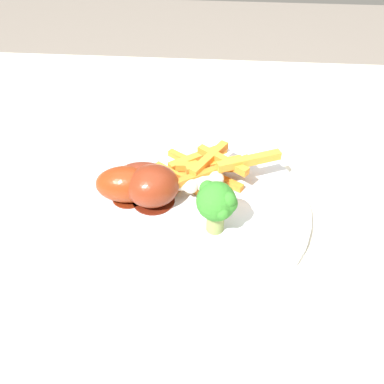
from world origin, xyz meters
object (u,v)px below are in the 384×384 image
dining_table (186,258)px  fork (346,126)px  broccoli_floret_front (217,202)px  carrot_fries_pile (205,169)px  chicken_drumstick_near (156,186)px  chicken_drumstick_extra (147,182)px  chicken_drumstick_far (131,184)px  dinner_plate (192,208)px

dining_table → fork: size_ratio=5.40×
broccoli_floret_front → carrot_fries_pile: bearing=100.5°
chicken_drumstick_near → chicken_drumstick_extra: bearing=145.3°
chicken_drumstick_far → dinner_plate: bearing=-4.8°
broccoli_floret_front → chicken_drumstick_extra: size_ratio=0.54×
dining_table → dinner_plate: dinner_plate is taller
chicken_drumstick_far → chicken_drumstick_extra: size_ratio=1.04×
chicken_drumstick_far → dining_table: bearing=9.4°
fork → broccoli_floret_front: bearing=143.3°
broccoli_floret_front → chicken_drumstick_far: broccoli_floret_front is taller
fork → dining_table: bearing=130.6°
chicken_drumstick_near → chicken_drumstick_far: (-0.03, 0.00, -0.00)m
broccoli_floret_front → fork: 0.32m
chicken_drumstick_near → chicken_drumstick_extra: size_ratio=1.03×
broccoli_floret_front → chicken_drumstick_far: size_ratio=0.52×
broccoli_floret_front → chicken_drumstick_near: size_ratio=0.53×
broccoli_floret_front → chicken_drumstick_extra: bearing=149.1°
carrot_fries_pile → chicken_drumstick_extra: chicken_drumstick_extra is taller
carrot_fries_pile → chicken_drumstick_far: (-0.09, -0.04, 0.01)m
carrot_fries_pile → chicken_drumstick_near: 0.07m
dinner_plate → carrot_fries_pile: carrot_fries_pile is taller
carrot_fries_pile → chicken_drumstick_far: 0.10m
fork → chicken_drumstick_extra: bearing=126.2°
dining_table → dinner_plate: bearing=-58.8°
chicken_drumstick_near → dining_table: bearing=22.0°
broccoli_floret_front → fork: (0.20, 0.25, -0.05)m
chicken_drumstick_near → fork: bearing=37.0°
broccoli_floret_front → chicken_drumstick_near: broccoli_floret_front is taller
chicken_drumstick_extra → carrot_fries_pile: bearing=28.6°
fork → chicken_drumstick_near: bearing=128.8°
carrot_fries_pile → dining_table: bearing=-124.7°
chicken_drumstick_near → chicken_drumstick_far: 0.03m
dining_table → chicken_drumstick_extra: size_ratio=8.47×
carrot_fries_pile → fork: (0.21, 0.16, -0.03)m
dinner_plate → broccoli_floret_front: (0.03, -0.04, 0.05)m
dining_table → dinner_plate: size_ratio=3.55×
dining_table → broccoli_floret_front: broccoli_floret_front is taller
carrot_fries_pile → chicken_drumstick_far: chicken_drumstick_far is taller
dinner_plate → carrot_fries_pile: 0.06m
chicken_drumstick_far → broccoli_floret_front: bearing=-23.4°
chicken_drumstick_extra → dining_table: bearing=5.0°
dining_table → chicken_drumstick_near: chicken_drumstick_near is taller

